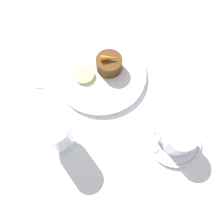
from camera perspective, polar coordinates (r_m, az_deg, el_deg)
ground_plane at (r=0.65m, az=-1.17°, el=6.46°), size 3.00×3.00×0.00m
dinner_plate at (r=0.67m, az=-2.90°, el=9.97°), size 0.27×0.27×0.01m
saucer at (r=0.61m, az=15.85°, el=-7.25°), size 0.14×0.14×0.01m
coffee_cup at (r=0.57m, az=17.05°, el=-6.55°), size 0.11×0.08×0.07m
spoon at (r=0.60m, az=12.30°, el=-6.11°), size 0.02×0.12×0.00m
wine_glass at (r=0.54m, az=-14.24°, el=-5.47°), size 0.07×0.07×0.12m
fork at (r=0.72m, az=-17.62°, el=10.94°), size 0.05×0.18×0.01m
dessert_cake at (r=0.66m, az=-0.74°, el=12.48°), size 0.08×0.08×0.04m
carrot_garnish at (r=0.63m, az=-0.77°, el=13.94°), size 0.05×0.03×0.02m
pineapple_slice at (r=0.66m, az=-7.25°, el=9.57°), size 0.06×0.06×0.01m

